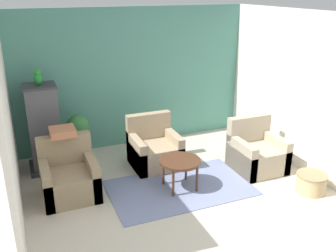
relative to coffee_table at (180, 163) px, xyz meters
The scene contains 14 objects.
ground_plane 1.28m from the coffee_table, 92.17° to the right, with size 20.00×20.00×0.00m, color beige.
wall_back_accent 2.08m from the coffee_table, 91.37° to the left, with size 4.29×0.06×2.44m.
wall_left 2.34m from the coffee_table, behind, with size 0.06×3.10×2.44m.
wall_right 2.25m from the coffee_table, ahead, with size 0.06×3.10×2.44m.
area_rug 0.40m from the coffee_table, behind, with size 2.03×1.24×0.01m.
coffee_table is the anchor object (origin of this frame).
armchair_left 1.55m from the coffee_table, 164.72° to the left, with size 0.74×0.72×0.81m.
armchair_right 1.38m from the coffee_table, ahead, with size 0.74×0.72×0.81m.
armchair_middle 0.86m from the coffee_table, 95.41° to the left, with size 0.74×0.72×0.81m.
birdcage 2.21m from the coffee_table, 140.53° to the left, with size 0.57×0.57×1.37m.
parrot 2.45m from the coffee_table, 140.49° to the left, with size 0.12×0.22×0.26m.
potted_plant 1.91m from the coffee_table, 127.57° to the left, with size 0.39×0.36×0.79m.
wicker_basket 1.88m from the coffee_table, 25.41° to the right, with size 0.43×0.43×0.28m.
throw_pillow 1.70m from the coffee_table, 156.05° to the left, with size 0.34×0.34×0.10m.
Camera 1 is at (-1.93, -3.13, 2.76)m, focal length 40.00 mm.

